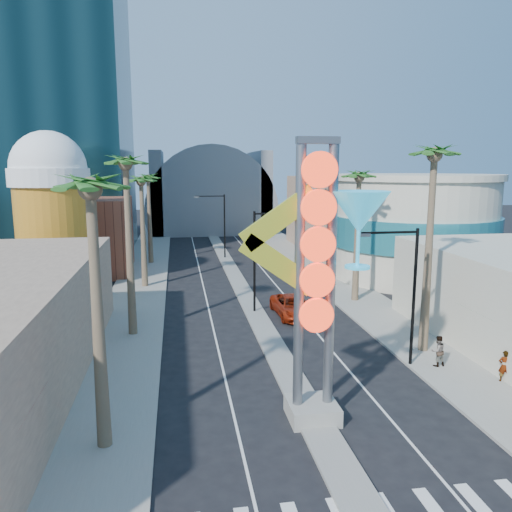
{
  "coord_description": "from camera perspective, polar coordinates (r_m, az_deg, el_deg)",
  "views": [
    {
      "loc": [
        -5.85,
        -17.41,
        11.3
      ],
      "look_at": [
        -0.17,
        18.16,
        4.87
      ],
      "focal_mm": 35.0,
      "sensor_mm": 36.0,
      "label": 1
    }
  ],
  "objects": [
    {
      "name": "streetlight_1",
      "position": [
        61.98,
        -4.12,
        4.15
      ],
      "size": [
        3.79,
        0.25,
        8.0
      ],
      "color": "black",
      "rests_on": "ground"
    },
    {
      "name": "red_pickup",
      "position": [
        38.5,
        4.28,
        -5.75
      ],
      "size": [
        2.87,
        5.79,
        1.58
      ],
      "primitive_type": "imported",
      "rotation": [
        0.0,
        0.0,
        0.05
      ],
      "color": "#9A230B",
      "rests_on": "ground"
    },
    {
      "name": "canopy",
      "position": [
        89.88,
        -5.34,
        5.62
      ],
      "size": [
        22.0,
        16.0,
        22.0
      ],
      "color": "slate",
      "rests_on": "ground"
    },
    {
      "name": "palm_1",
      "position": [
        33.57,
        -14.64,
        8.99
      ],
      "size": [
        2.4,
        2.4,
        12.7
      ],
      "color": "brown",
      "rests_on": "ground"
    },
    {
      "name": "streetlight_2",
      "position": [
        29.09,
        16.84,
        -3.17
      ],
      "size": [
        3.45,
        0.25,
        8.0
      ],
      "color": "black",
      "rests_on": "ground"
    },
    {
      "name": "pedestrian_a",
      "position": [
        29.86,
        26.51,
        -11.18
      ],
      "size": [
        0.7,
        0.56,
        1.7
      ],
      "primitive_type": "imported",
      "rotation": [
        0.0,
        0.0,
        2.87
      ],
      "color": "gray",
      "rests_on": "sidewalk_east"
    },
    {
      "name": "hotel_tower",
      "position": [
        72.57,
        -23.26,
        20.23
      ],
      "size": [
        20.0,
        20.0,
        50.0
      ],
      "primitive_type": "cube",
      "color": "black",
      "rests_on": "ground"
    },
    {
      "name": "beer_mug",
      "position": [
        48.83,
        -22.34,
        5.31
      ],
      "size": [
        7.0,
        7.0,
        14.5
      ],
      "color": "#BA7A18",
      "rests_on": "ground"
    },
    {
      "name": "streetlight_0",
      "position": [
        38.5,
        0.63,
        0.52
      ],
      "size": [
        3.79,
        0.25,
        8.0
      ],
      "color": "black",
      "rests_on": "ground"
    },
    {
      "name": "palm_0",
      "position": [
        19.72,
        -18.33,
        5.62
      ],
      "size": [
        2.4,
        2.4,
        11.7
      ],
      "color": "brown",
      "rests_on": "ground"
    },
    {
      "name": "brick_filler_west",
      "position": [
        56.81,
        -19.3,
        2.17
      ],
      "size": [
        10.0,
        10.0,
        8.0
      ],
      "primitive_type": "cube",
      "color": "brown",
      "rests_on": "ground"
    },
    {
      "name": "sidewalk_west",
      "position": [
        53.73,
        -12.77,
        -2.19
      ],
      "size": [
        5.0,
        100.0,
        0.15
      ],
      "primitive_type": "cube",
      "color": "gray",
      "rests_on": "ground"
    },
    {
      "name": "filler_east",
      "position": [
        69.26,
        9.39,
        4.77
      ],
      "size": [
        10.0,
        20.0,
        10.0
      ],
      "primitive_type": "cube",
      "color": "#90725D",
      "rests_on": "ground"
    },
    {
      "name": "palm_3",
      "position": [
        59.53,
        -12.22,
        8.15
      ],
      "size": [
        2.4,
        2.4,
        11.2
      ],
      "color": "brown",
      "rests_on": "ground"
    },
    {
      "name": "neon_sign",
      "position": [
        21.81,
        8.9,
        -0.56
      ],
      "size": [
        6.53,
        2.6,
        12.55
      ],
      "color": "gray",
      "rests_on": "ground"
    },
    {
      "name": "palm_6",
      "position": [
        42.14,
        11.69,
        8.05
      ],
      "size": [
        2.4,
        2.4,
        11.7
      ],
      "color": "brown",
      "rests_on": "ground"
    },
    {
      "name": "palm_2",
      "position": [
        47.55,
        -12.98,
        7.68
      ],
      "size": [
        2.4,
        2.4,
        11.2
      ],
      "color": "brown",
      "rests_on": "ground"
    },
    {
      "name": "sidewalk_east",
      "position": [
        55.76,
        7.11,
        -1.57
      ],
      "size": [
        5.0,
        100.0,
        0.15
      ],
      "primitive_type": "cube",
      "color": "gray",
      "rests_on": "ground"
    },
    {
      "name": "pedestrian_b",
      "position": [
        30.55,
        20.06,
        -10.15
      ],
      "size": [
        0.95,
        0.79,
        1.77
      ],
      "primitive_type": "imported",
      "rotation": [
        0.0,
        0.0,
        3.29
      ],
      "color": "gray",
      "rests_on": "sidewalk_east"
    },
    {
      "name": "turquoise_building",
      "position": [
        53.42,
        17.54,
        3.15
      ],
      "size": [
        16.6,
        16.6,
        10.6
      ],
      "color": "beige",
      "rests_on": "ground"
    },
    {
      "name": "ground",
      "position": [
        21.57,
        8.7,
        -21.6
      ],
      "size": [
        240.0,
        240.0,
        0.0
      ],
      "primitive_type": "plane",
      "color": "black",
      "rests_on": "ground"
    },
    {
      "name": "palm_5",
      "position": [
        31.18,
        19.65,
        9.48
      ],
      "size": [
        2.4,
        2.4,
        13.2
      ],
      "color": "brown",
      "rests_on": "ground"
    },
    {
      "name": "median",
      "position": [
        56.84,
        -2.98,
        -1.28
      ],
      "size": [
        1.6,
        84.0,
        0.15
      ],
      "primitive_type": "cube",
      "color": "gray",
      "rests_on": "ground"
    },
    {
      "name": "palm_7",
      "position": [
        53.52,
        7.14,
        9.54
      ],
      "size": [
        2.4,
        2.4,
        12.7
      ],
      "color": "brown",
      "rests_on": "ground"
    }
  ]
}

